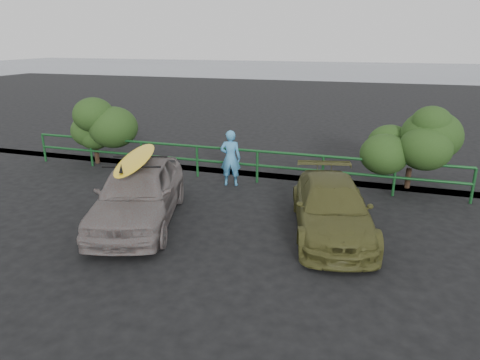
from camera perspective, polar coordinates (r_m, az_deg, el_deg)
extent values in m
plane|color=black|center=(9.39, -12.04, -8.98)|extent=(80.00, 80.00, 0.00)
plane|color=slate|center=(67.46, 14.34, 14.08)|extent=(200.00, 200.00, 0.00)
imported|color=slate|center=(10.53, -13.37, -1.61)|extent=(2.97, 4.70, 1.49)
imported|color=#494920|center=(9.97, 12.11, -3.60)|extent=(2.53, 4.35, 1.19)
imported|color=#3F8ABE|center=(12.83, -1.28, 2.95)|extent=(0.69, 0.52, 1.70)
ellipsoid|color=yellow|center=(10.28, -13.70, 2.77)|extent=(1.48, 3.06, 0.09)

